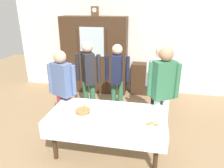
# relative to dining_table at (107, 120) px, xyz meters

# --- Properties ---
(ground_plane) EXTENTS (12.00, 12.00, 0.00)m
(ground_plane) POSITION_rel_dining_table_xyz_m (0.00, 0.24, -0.64)
(ground_plane) COLOR #997A56
(ground_plane) RESTS_ON ground
(back_wall) EXTENTS (6.40, 0.10, 2.70)m
(back_wall) POSITION_rel_dining_table_xyz_m (0.00, 2.89, 0.71)
(back_wall) COLOR silver
(back_wall) RESTS_ON ground
(dining_table) EXTENTS (1.86, 0.95, 0.73)m
(dining_table) POSITION_rel_dining_table_xyz_m (0.00, 0.00, 0.00)
(dining_table) COLOR #3D2819
(dining_table) RESTS_ON ground
(wall_cabinet) EXTENTS (1.76, 0.46, 2.06)m
(wall_cabinet) POSITION_rel_dining_table_xyz_m (-0.90, 2.59, 0.39)
(wall_cabinet) COLOR #3D2819
(wall_cabinet) RESTS_ON ground
(mantel_clock) EXTENTS (0.18, 0.11, 0.24)m
(mantel_clock) POSITION_rel_dining_table_xyz_m (-0.86, 2.59, 1.54)
(mantel_clock) COLOR brown
(mantel_clock) RESTS_ON wall_cabinet
(bookshelf_low) EXTENTS (1.07, 0.35, 0.86)m
(bookshelf_low) POSITION_rel_dining_table_xyz_m (0.67, 2.64, -0.21)
(bookshelf_low) COLOR #3D2819
(bookshelf_low) RESTS_ON ground
(book_stack) EXTENTS (0.14, 0.22, 0.06)m
(book_stack) POSITION_rel_dining_table_xyz_m (0.67, 2.64, 0.25)
(book_stack) COLOR #B29333
(book_stack) RESTS_ON bookshelf_low
(tea_cup_near_left) EXTENTS (0.13, 0.13, 0.06)m
(tea_cup_near_left) POSITION_rel_dining_table_xyz_m (0.23, -0.26, 0.12)
(tea_cup_near_left) COLOR white
(tea_cup_near_left) RESTS_ON dining_table
(tea_cup_near_right) EXTENTS (0.13, 0.13, 0.06)m
(tea_cup_near_right) POSITION_rel_dining_table_xyz_m (-0.65, -0.23, 0.12)
(tea_cup_near_right) COLOR white
(tea_cup_near_right) RESTS_ON dining_table
(tea_cup_mid_left) EXTENTS (0.13, 0.13, 0.06)m
(tea_cup_mid_left) POSITION_rel_dining_table_xyz_m (-0.19, 0.23, 0.12)
(tea_cup_mid_left) COLOR silver
(tea_cup_mid_left) RESTS_ON dining_table
(bread_basket) EXTENTS (0.24, 0.24, 0.16)m
(bread_basket) POSITION_rel_dining_table_xyz_m (-0.38, -0.02, 0.13)
(bread_basket) COLOR #9E7542
(bread_basket) RESTS_ON dining_table
(pastry_plate) EXTENTS (0.28, 0.28, 0.05)m
(pastry_plate) POSITION_rel_dining_table_xyz_m (0.71, -0.21, 0.11)
(pastry_plate) COLOR white
(pastry_plate) RESTS_ON dining_table
(spoon_front_edge) EXTENTS (0.12, 0.02, 0.01)m
(spoon_front_edge) POSITION_rel_dining_table_xyz_m (0.49, 0.06, 0.10)
(spoon_front_edge) COLOR silver
(spoon_front_edge) RESTS_ON dining_table
(spoon_mid_right) EXTENTS (0.12, 0.02, 0.01)m
(spoon_mid_right) POSITION_rel_dining_table_xyz_m (0.81, 0.35, 0.10)
(spoon_mid_right) COLOR silver
(spoon_mid_right) RESTS_ON dining_table
(spoon_center) EXTENTS (0.12, 0.02, 0.01)m
(spoon_center) POSITION_rel_dining_table_xyz_m (0.51, -0.16, 0.10)
(spoon_center) COLOR silver
(spoon_center) RESTS_ON dining_table
(person_by_cabinet) EXTENTS (0.52, 0.37, 1.60)m
(person_by_cabinet) POSITION_rel_dining_table_xyz_m (-0.06, 1.30, 0.34)
(person_by_cabinet) COLOR #33704C
(person_by_cabinet) RESTS_ON ground
(person_beside_shelf) EXTENTS (0.52, 0.35, 1.74)m
(person_beside_shelf) POSITION_rel_dining_table_xyz_m (0.85, 0.51, 0.43)
(person_beside_shelf) COLOR silver
(person_beside_shelf) RESTS_ON ground
(person_behind_table_right) EXTENTS (0.52, 0.33, 1.62)m
(person_behind_table_right) POSITION_rel_dining_table_xyz_m (-0.91, 0.44, 0.35)
(person_behind_table_right) COLOR #933338
(person_behind_table_right) RESTS_ON ground
(person_near_right_end) EXTENTS (0.52, 0.41, 1.65)m
(person_near_right_end) POSITION_rel_dining_table_xyz_m (0.81, 1.08, 0.37)
(person_near_right_end) COLOR #232328
(person_near_right_end) RESTS_ON ground
(person_behind_table_left) EXTENTS (0.52, 0.41, 1.69)m
(person_behind_table_left) POSITION_rel_dining_table_xyz_m (-0.61, 1.04, 0.40)
(person_behind_table_left) COLOR #33704C
(person_behind_table_left) RESTS_ON ground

